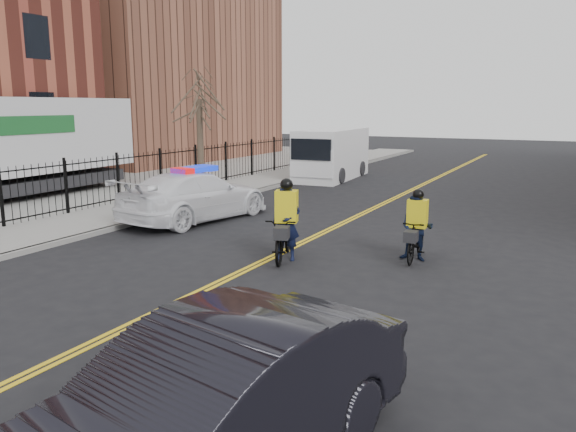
# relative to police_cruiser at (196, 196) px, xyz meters

# --- Properties ---
(ground) EXTENTS (120.00, 120.00, 0.00)m
(ground) POSITION_rel_police_cruiser_xyz_m (4.67, -5.68, -0.85)
(ground) COLOR black
(ground) RESTS_ON ground
(center_line_left) EXTENTS (0.10, 60.00, 0.01)m
(center_line_left) POSITION_rel_police_cruiser_xyz_m (4.59, 2.32, -0.84)
(center_line_left) COLOR gold
(center_line_left) RESTS_ON ground
(center_line_right) EXTENTS (0.10, 60.00, 0.01)m
(center_line_right) POSITION_rel_police_cruiser_xyz_m (4.75, 2.32, -0.84)
(center_line_right) COLOR gold
(center_line_right) RESTS_ON ground
(sidewalk) EXTENTS (3.00, 60.00, 0.15)m
(sidewalk) POSITION_rel_police_cruiser_xyz_m (-2.83, 2.32, -0.77)
(sidewalk) COLOR gray
(sidewalk) RESTS_ON ground
(curb) EXTENTS (0.20, 60.00, 0.15)m
(curb) POSITION_rel_police_cruiser_xyz_m (-1.33, 2.32, -0.77)
(curb) COLOR gray
(curb) RESTS_ON ground
(iron_fence) EXTENTS (0.12, 28.00, 2.00)m
(iron_fence) POSITION_rel_police_cruiser_xyz_m (-4.33, 2.32, 0.15)
(iron_fence) COLOR black
(iron_fence) RESTS_ON ground
(lot_pad) EXTENTS (18.00, 60.00, 0.02)m
(lot_pad) POSITION_rel_police_cruiser_xyz_m (-13.33, 2.32, -0.84)
(lot_pad) COLOR gray
(lot_pad) RESTS_ON ground
(warehouse_far) EXTENTS (14.00, 18.00, 14.00)m
(warehouse_far) POSITION_rel_police_cruiser_xyz_m (-18.33, 18.32, 6.15)
(warehouse_far) COLOR brown
(warehouse_far) RESTS_ON ground
(street_tree) EXTENTS (3.20, 3.20, 4.80)m
(street_tree) POSITION_rel_police_cruiser_xyz_m (-2.93, 4.32, 2.69)
(street_tree) COLOR #3B2B22
(street_tree) RESTS_ON sidewalk
(police_cruiser) EXTENTS (3.15, 6.06, 1.84)m
(police_cruiser) POSITION_rel_police_cruiser_xyz_m (0.00, 0.00, 0.00)
(police_cruiser) COLOR white
(police_cruiser) RESTS_ON ground
(dark_sedan) EXTENTS (2.69, 5.45, 1.72)m
(dark_sedan) POSITION_rel_police_cruiser_xyz_m (8.48, -11.03, 0.01)
(dark_sedan) COLOR black
(dark_sedan) RESTS_ON ground
(cargo_van) EXTENTS (2.77, 6.44, 2.63)m
(cargo_van) POSITION_rel_police_cruiser_xyz_m (-0.35, 12.39, 0.44)
(cargo_van) COLOR white
(cargo_van) RESTS_ON ground
(cyclist_near) EXTENTS (1.40, 2.26, 2.10)m
(cyclist_near) POSITION_rel_police_cruiser_xyz_m (5.11, -3.01, -0.12)
(cyclist_near) COLOR black
(cyclist_near) RESTS_ON ground
(cyclist_far) EXTENTS (0.85, 1.85, 1.84)m
(cyclist_far) POSITION_rel_police_cruiser_xyz_m (8.05, -1.55, -0.12)
(cyclist_far) COLOR black
(cyclist_far) RESTS_ON ground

